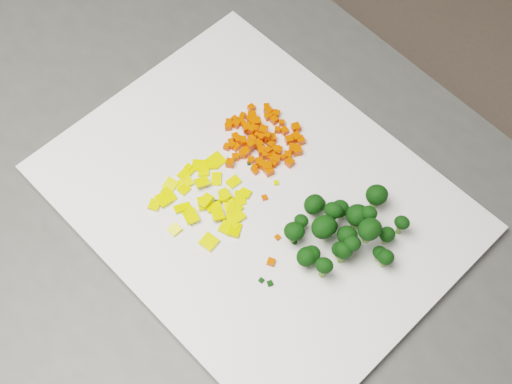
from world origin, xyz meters
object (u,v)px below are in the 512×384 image
Objects in this scene: counter_block at (220,309)px; carrot_pile at (260,135)px; cutting_board at (256,198)px; pepper_pile at (203,200)px; broccoli_pile at (347,225)px.

counter_block is 0.49m from carrot_pile.
cutting_board is 0.08m from carrot_pile.
pepper_pile is at bearing -136.59° from cutting_board.
cutting_board is at bearing -173.16° from broccoli_pile.
pepper_pile is 0.97× the size of broccoli_pile.
carrot_pile is 0.17m from broccoli_pile.
cutting_board is 0.13m from broccoli_pile.
broccoli_pile is at bearing 11.23° from counter_block.
cutting_board is 3.75× the size of broccoli_pile.
broccoli_pile is at bearing 19.67° from pepper_pile.
cutting_board is (0.06, 0.02, 0.46)m from counter_block.
carrot_pile is at bearing 76.29° from counter_block.
broccoli_pile reaches higher than pepper_pile.
broccoli_pile is (0.12, 0.01, 0.04)m from cutting_board.
carrot_pile is at bearing 120.68° from cutting_board.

